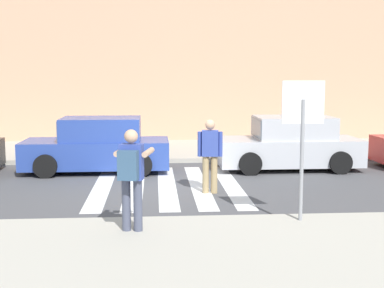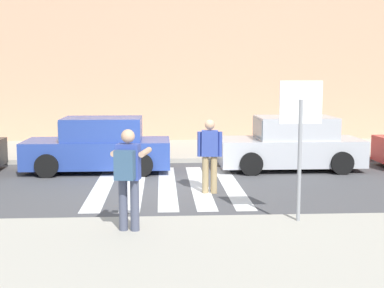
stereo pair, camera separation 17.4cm
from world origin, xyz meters
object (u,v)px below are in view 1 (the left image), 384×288
object	(u,v)px
pedestrian_crossing	(210,152)
parked_car_blue	(98,146)
parked_car_silver	(290,145)
stop_sign	(303,119)
photographer_with_backpack	(131,171)

from	to	relation	value
pedestrian_crossing	parked_car_blue	distance (m)	4.18
pedestrian_crossing	parked_car_silver	size ratio (longest dim) A/B	0.42
stop_sign	parked_car_silver	bearing A→B (deg)	77.51
photographer_with_backpack	parked_car_blue	bearing A→B (deg)	100.79
stop_sign	parked_car_blue	xyz separation A→B (m)	(-4.24, 5.92, -1.25)
photographer_with_backpack	parked_car_blue	world-z (taller)	photographer_with_backpack
photographer_with_backpack	pedestrian_crossing	bearing A→B (deg)	63.76
stop_sign	pedestrian_crossing	bearing A→B (deg)	114.65
pedestrian_crossing	parked_car_silver	distance (m)	4.01
stop_sign	photographer_with_backpack	size ratio (longest dim) A/B	1.46
stop_sign	parked_car_silver	distance (m)	6.19
parked_car_blue	parked_car_silver	size ratio (longest dim) A/B	1.00
stop_sign	parked_car_silver	world-z (taller)	stop_sign
stop_sign	parked_car_blue	bearing A→B (deg)	125.60
pedestrian_crossing	parked_car_silver	bearing A→B (deg)	48.46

